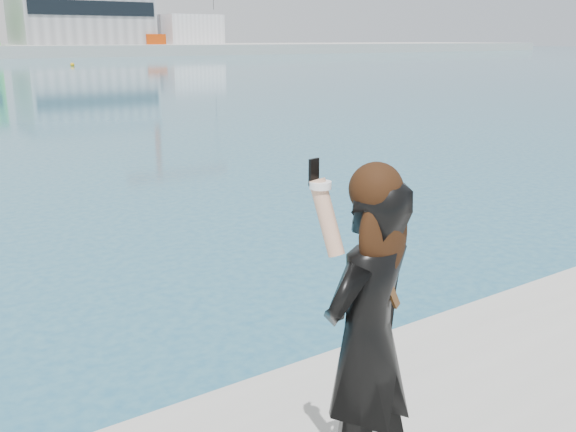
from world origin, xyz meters
name	(u,v)px	position (x,y,z in m)	size (l,w,h in m)	color
warehouse_grey_right	(81,11)	(40.00, 127.98, 8.26)	(25.50, 15.35, 12.50)	gray
ancillary_shed	(188,29)	(62.00, 126.00, 5.00)	(12.00, 10.00, 6.00)	silver
buoy_near	(72,66)	(21.76, 75.78, 0.00)	(0.50, 0.50, 0.50)	#DC9D0B
woman	(368,331)	(0.29, -0.31, 1.71)	(0.70, 0.54, 1.80)	black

